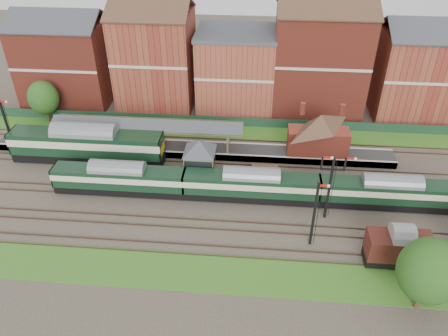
# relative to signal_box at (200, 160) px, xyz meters

# --- Properties ---
(ground) EXTENTS (160.00, 160.00, 0.00)m
(ground) POSITION_rel_signal_box_xyz_m (3.00, -3.25, -3.19)
(ground) COLOR #473D33
(ground) RESTS_ON ground
(grass_back) EXTENTS (90.00, 4.50, 0.06)m
(grass_back) POSITION_rel_signal_box_xyz_m (3.00, 12.75, -3.16)
(grass_back) COLOR #2D6619
(grass_back) RESTS_ON ground
(grass_front) EXTENTS (90.00, 5.00, 0.06)m
(grass_front) POSITION_rel_signal_box_xyz_m (3.00, -15.25, -3.16)
(grass_front) COLOR #2D6619
(grass_front) RESTS_ON ground
(fence) EXTENTS (90.00, 0.12, 1.50)m
(fence) POSITION_rel_signal_box_xyz_m (3.00, 14.75, -2.44)
(fence) COLOR #193823
(fence) RESTS_ON ground
(platform) EXTENTS (55.00, 3.40, 1.00)m
(platform) POSITION_rel_signal_box_xyz_m (-2.00, 6.50, -2.69)
(platform) COLOR #2D2D2D
(platform) RESTS_ON ground
(signal_box) EXTENTS (5.40, 5.40, 6.00)m
(signal_box) POSITION_rel_signal_box_xyz_m (0.00, 0.00, 0.00)
(signal_box) COLOR #607453
(signal_box) RESTS_ON ground
(brick_hut) EXTENTS (3.20, 2.64, 2.94)m
(brick_hut) POSITION_rel_signal_box_xyz_m (8.00, 0.00, -2.00)
(brick_hut) COLOR maroon
(brick_hut) RESTS_ON ground
(station_building) EXTENTS (8.10, 8.10, 5.90)m
(station_building) POSITION_rel_signal_box_xyz_m (15.00, 6.50, 0.76)
(station_building) COLOR #983626
(station_building) RESTS_ON platform
(canopy) EXTENTS (26.00, 3.89, 4.08)m
(canopy) POSITION_rel_signal_box_xyz_m (-8.00, 6.50, 1.39)
(canopy) COLOR #4F5937
(canopy) RESTS_ON platform
(semaphore_bracket) EXTENTS (3.60, 0.25, 8.18)m
(semaphore_bracket) POSITION_rel_signal_box_xyz_m (15.04, -5.75, 1.44)
(semaphore_bracket) COLOR black
(semaphore_bracket) RESTS_ON ground
(semaphore_platform_end) EXTENTS (1.23, 0.25, 8.00)m
(semaphore_platform_end) POSITION_rel_signal_box_xyz_m (-26.98, 4.75, 0.96)
(semaphore_platform_end) COLOR black
(semaphore_platform_end) RESTS_ON ground
(semaphore_siding) EXTENTS (1.23, 0.25, 8.00)m
(semaphore_siding) POSITION_rel_signal_box_xyz_m (13.02, -10.25, 0.96)
(semaphore_siding) COLOR black
(semaphore_siding) RESTS_ON ground
(town_backdrop) EXTENTS (69.00, 10.00, 16.00)m
(town_backdrop) POSITION_rel_signal_box_xyz_m (2.82, 21.75, 3.81)
(town_backdrop) COLOR #983626
(town_backdrop) RESTS_ON ground
(dmu_train) EXTENTS (47.74, 2.51, 3.67)m
(dmu_train) POSITION_rel_signal_box_xyz_m (6.46, -3.25, -1.03)
(dmu_train) COLOR black
(dmu_train) RESTS_ON ground
(platform_railcar) EXTENTS (20.39, 3.21, 4.70)m
(platform_railcar) POSITION_rel_signal_box_xyz_m (-15.59, 3.25, -0.47)
(platform_railcar) COLOR black
(platform_railcar) RESTS_ON ground
(goods_van_a) EXTENTS (6.18, 2.68, 3.75)m
(goods_van_a) POSITION_rel_signal_box_xyz_m (21.26, -12.25, -1.06)
(goods_van_a) COLOR black
(goods_van_a) RESTS_ON ground
(tree_far) EXTENTS (5.34, 5.34, 7.79)m
(tree_far) POSITION_rel_signal_box_xyz_m (21.96, -17.61, 1.52)
(tree_far) COLOR #382619
(tree_far) RESTS_ON ground
(tree_back) EXTENTS (4.60, 4.60, 6.73)m
(tree_back) POSITION_rel_signal_box_xyz_m (-25.88, 13.70, 0.88)
(tree_back) COLOR #382619
(tree_back) RESTS_ON ground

